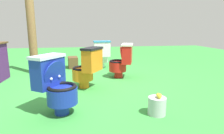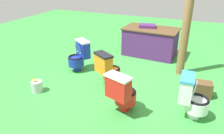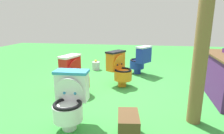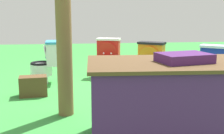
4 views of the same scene
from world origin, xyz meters
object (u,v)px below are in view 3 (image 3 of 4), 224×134
toilet_blue (140,60)px  toilet_red (75,75)px  toilet_orange (120,68)px  wooden_post (202,40)px  toilet_white (70,99)px  small_crate (128,126)px  lemon_bucket (96,66)px

toilet_blue → toilet_red: (1.54, -1.16, 0.00)m
toilet_orange → wooden_post: (1.31, 1.18, 0.74)m
toilet_red → wooden_post: size_ratio=0.33×
wooden_post → toilet_white: bearing=-77.2°
toilet_orange → wooden_post: wooden_post is taller
wooden_post → small_crate: 1.38m
toilet_white → wooden_post: size_ratio=0.33×
toilet_red → small_crate: (1.20, 1.08, -0.23)m
toilet_red → small_crate: 1.63m
toilet_blue → small_crate: bearing=-147.1°
wooden_post → toilet_red: bearing=-110.1°
wooden_post → small_crate: (0.50, -0.86, -0.97)m
toilet_red → toilet_white: 1.12m
toilet_red → wooden_post: wooden_post is taller
toilet_blue → lemon_bucket: (-0.25, -1.22, -0.26)m
toilet_white → small_crate: (0.13, 0.76, -0.23)m
toilet_blue → toilet_orange: bearing=-169.0°
toilet_red → small_crate: toilet_red is taller
toilet_blue → wooden_post: bearing=-126.4°
small_crate → lemon_bucket: (-3.00, -1.13, -0.03)m
toilet_blue → wooden_post: wooden_post is taller
toilet_blue → lemon_bucket: size_ratio=2.63×
small_crate → toilet_red: bearing=-138.2°
toilet_blue → toilet_red: 1.93m
small_crate → toilet_orange: bearing=-169.8°
toilet_white → wooden_post: bearing=-169.0°
toilet_orange → toilet_red: size_ratio=1.00×
toilet_red → lemon_bucket: size_ratio=2.63×
wooden_post → small_crate: size_ratio=5.69×
toilet_blue → wooden_post: size_ratio=0.33×
wooden_post → small_crate: wooden_post is taller
toilet_orange → small_crate: size_ratio=1.85×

